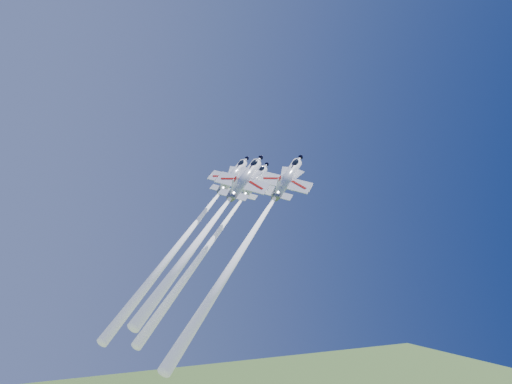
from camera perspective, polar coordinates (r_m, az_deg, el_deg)
name	(u,v)px	position (r m, az deg, el deg)	size (l,w,h in m)	color
jet_lead	(219,231)	(104.23, -3.72, -3.90)	(29.03, 30.35, 36.93)	white
jet_left	(194,225)	(98.60, -6.20, -3.33)	(28.05, 29.30, 35.65)	white
jet_right	(253,232)	(94.84, -0.32, -4.06)	(30.90, 32.03, 38.89)	white
jet_slot	(214,220)	(94.22, -4.23, -2.81)	(26.28, 26.67, 32.21)	white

